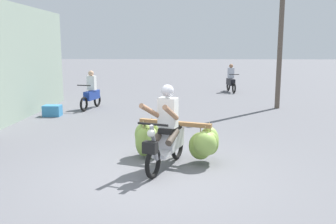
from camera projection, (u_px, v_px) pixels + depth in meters
ground_plane at (154, 176)px, 6.60m from camera, size 120.00×120.00×0.00m
motorbike_main_loaded at (173, 138)px, 7.31m from camera, size 1.87×1.95×1.58m
motorbike_distant_ahead_left at (231, 81)px, 18.62m from camera, size 0.50×1.62×1.40m
motorbike_distant_ahead_right at (91, 93)px, 13.59m from camera, size 0.59×1.60×1.40m
produce_crate at (52, 111)px, 12.20m from camera, size 0.56×0.40×0.36m
utility_pole at (282, 18)px, 13.23m from camera, size 0.18×0.18×6.51m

